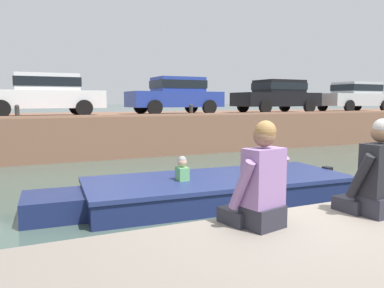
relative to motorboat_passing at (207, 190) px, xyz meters
The scene contains 14 objects.
ground_plane 1.52m from the motorboat_passing, 119.58° to the left, with size 400.00×400.00×0.00m, color #42564C.
far_quay_wall 9.26m from the motorboat_passing, 94.60° to the left, with size 60.00×6.00×1.49m, color brown.
far_wall_coping 6.51m from the motorboat_passing, 96.68° to the left, with size 60.00×0.24×0.08m, color #9F6C52.
motorboat_passing is the anchor object (origin of this frame).
car_left_inner_white 8.76m from the motorboat_passing, 108.19° to the left, with size 4.38×1.97×1.54m.
car_centre_blue 8.73m from the motorboat_passing, 72.61° to the left, with size 3.94×2.01×1.54m.
car_right_inner_black 11.40m from the motorboat_passing, 46.18° to the left, with size 4.13×2.05×1.54m.
car_rightmost_silver 15.31m from the motorboat_passing, 32.23° to the left, with size 4.38×2.07×1.54m.
mooring_bollard_mid 7.53m from the motorboat_passing, 118.80° to the left, with size 0.15×0.15×0.44m.
mooring_bollard_east 7.10m from the motorboat_passing, 68.68° to the left, with size 0.15×0.15×0.44m.
person_seated_left 4.34m from the motorboat_passing, 110.10° to the right, with size 0.58×0.59×0.97m.
person_seated_right 4.26m from the motorboat_passing, 92.70° to the right, with size 0.55×0.55×0.97m.
bottle_drink 4.26m from the motorboat_passing, 92.73° to the right, with size 0.06×0.06×0.20m.
snack_bag 4.24m from the motorboat_passing, 92.61° to the right, with size 0.18×0.12×0.10m, color orange.
Camera 1 is at (-2.61, -3.12, 2.07)m, focal length 35.00 mm.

